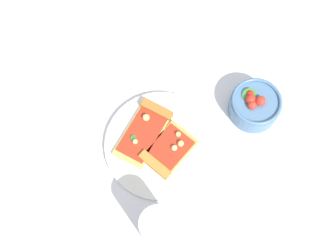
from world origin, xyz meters
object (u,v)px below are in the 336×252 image
object	(u,v)px
pizza_slice_near	(167,152)
pizza_slice_far	(146,129)
salad_bowl	(255,105)
soda_glass	(158,228)
paper_napkin	(102,48)
plate	(161,145)

from	to	relation	value
pizza_slice_near	pizza_slice_far	xyz separation A→B (m)	(0.05, -0.05, -0.00)
pizza_slice_near	salad_bowl	size ratio (longest dim) A/B	1.21
soda_glass	paper_napkin	xyz separation A→B (m)	(0.19, -0.42, -0.06)
plate	pizza_slice_near	distance (m)	0.03
soda_glass	paper_napkin	size ratio (longest dim) A/B	1.07
plate	salad_bowl	bearing A→B (deg)	-151.61
salad_bowl	paper_napkin	world-z (taller)	salad_bowl
paper_napkin	salad_bowl	bearing A→B (deg)	161.64
pizza_slice_near	paper_napkin	size ratio (longest dim) A/B	1.18
pizza_slice_far	pizza_slice_near	bearing A→B (deg)	136.81
pizza_slice_far	paper_napkin	distance (m)	0.25
pizza_slice_far	paper_napkin	size ratio (longest dim) A/B	1.40
salad_bowl	paper_napkin	distance (m)	0.40
plate	paper_napkin	size ratio (longest dim) A/B	2.16
pizza_slice_far	soda_glass	xyz separation A→B (m)	(-0.06, 0.22, 0.04)
pizza_slice_near	pizza_slice_far	distance (m)	0.07
salad_bowl	paper_napkin	xyz separation A→B (m)	(0.38, -0.12, -0.03)
plate	soda_glass	size ratio (longest dim) A/B	2.02
paper_napkin	soda_glass	bearing A→B (deg)	114.14
pizza_slice_near	pizza_slice_far	world-z (taller)	pizza_slice_far
salad_bowl	soda_glass	world-z (taller)	soda_glass
pizza_slice_far	salad_bowl	size ratio (longest dim) A/B	1.43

